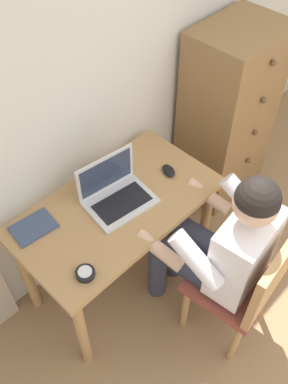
{
  "coord_description": "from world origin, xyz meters",
  "views": [
    {
      "loc": [
        -1.42,
        0.75,
        2.42
      ],
      "look_at": [
        -0.41,
        1.73,
        0.83
      ],
      "focal_mm": 39.84,
      "sensor_mm": 36.0,
      "label": 1
    }
  ],
  "objects_px": {
    "dresser": "(227,117)",
    "desk": "(118,219)",
    "chair": "(246,283)",
    "laptop": "(116,192)",
    "person_seated": "(220,244)",
    "computer_mouse": "(169,171)",
    "desk_clock": "(85,273)",
    "notebook_pad": "(33,227)"
  },
  "relations": [
    {
      "from": "dresser",
      "to": "computer_mouse",
      "type": "bearing_deg",
      "value": -169.75
    },
    {
      "from": "desk",
      "to": "notebook_pad",
      "type": "height_order",
      "value": "notebook_pad"
    },
    {
      "from": "laptop",
      "to": "desk_clock",
      "type": "xyz_separation_m",
      "value": [
        -0.41,
        -0.23,
        -0.04
      ]
    },
    {
      "from": "desk_clock",
      "to": "chair",
      "type": "bearing_deg",
      "value": -38.82
    },
    {
      "from": "person_seated",
      "to": "computer_mouse",
      "type": "distance_m",
      "value": 0.5
    },
    {
      "from": "computer_mouse",
      "to": "person_seated",
      "type": "bearing_deg",
      "value": -86.7
    },
    {
      "from": "desk_clock",
      "to": "notebook_pad",
      "type": "distance_m",
      "value": 0.39
    },
    {
      "from": "laptop",
      "to": "computer_mouse",
      "type": "xyz_separation_m",
      "value": [
        0.33,
        -0.07,
        -0.04
      ]
    },
    {
      "from": "laptop",
      "to": "desk_clock",
      "type": "relative_size",
      "value": 4.1
    },
    {
      "from": "desk",
      "to": "dresser",
      "type": "xyz_separation_m",
      "value": [
        1.09,
        0.1,
        0.02
      ]
    },
    {
      "from": "person_seated",
      "to": "desk_clock",
      "type": "xyz_separation_m",
      "value": [
        -0.6,
        0.31,
        0.07
      ]
    },
    {
      "from": "dresser",
      "to": "laptop",
      "type": "xyz_separation_m",
      "value": [
        -1.07,
        -0.07,
        0.15
      ]
    },
    {
      "from": "computer_mouse",
      "to": "desk_clock",
      "type": "relative_size",
      "value": 1.11
    },
    {
      "from": "chair",
      "to": "notebook_pad",
      "type": "distance_m",
      "value": 1.1
    },
    {
      "from": "person_seated",
      "to": "laptop",
      "type": "distance_m",
      "value": 0.59
    },
    {
      "from": "person_seated",
      "to": "notebook_pad",
      "type": "relative_size",
      "value": 5.71
    },
    {
      "from": "desk_clock",
      "to": "desk",
      "type": "bearing_deg",
      "value": 27.81
    },
    {
      "from": "chair",
      "to": "person_seated",
      "type": "relative_size",
      "value": 0.73
    },
    {
      "from": "person_seated",
      "to": "desk_clock",
      "type": "height_order",
      "value": "person_seated"
    },
    {
      "from": "notebook_pad",
      "to": "desk_clock",
      "type": "bearing_deg",
      "value": -82.75
    },
    {
      "from": "dresser",
      "to": "computer_mouse",
      "type": "distance_m",
      "value": 0.75
    },
    {
      "from": "desk_clock",
      "to": "notebook_pad",
      "type": "height_order",
      "value": "desk_clock"
    },
    {
      "from": "dresser",
      "to": "desk_clock",
      "type": "xyz_separation_m",
      "value": [
        -1.47,
        -0.3,
        0.12
      ]
    },
    {
      "from": "desk_clock",
      "to": "dresser",
      "type": "bearing_deg",
      "value": 11.45
    },
    {
      "from": "desk_clock",
      "to": "person_seated",
      "type": "bearing_deg",
      "value": -27.64
    },
    {
      "from": "computer_mouse",
      "to": "notebook_pad",
      "type": "relative_size",
      "value": 0.48
    },
    {
      "from": "dresser",
      "to": "laptop",
      "type": "height_order",
      "value": "dresser"
    },
    {
      "from": "person_seated",
      "to": "laptop",
      "type": "height_order",
      "value": "person_seated"
    },
    {
      "from": "dresser",
      "to": "desk",
      "type": "bearing_deg",
      "value": -174.89
    },
    {
      "from": "desk",
      "to": "notebook_pad",
      "type": "xyz_separation_m",
      "value": [
        -0.39,
        0.19,
        0.12
      ]
    },
    {
      "from": "desk",
      "to": "laptop",
      "type": "xyz_separation_m",
      "value": [
        0.03,
        0.03,
        0.17
      ]
    },
    {
      "from": "person_seated",
      "to": "desk_clock",
      "type": "bearing_deg",
      "value": 152.36
    },
    {
      "from": "dresser",
      "to": "person_seated",
      "type": "height_order",
      "value": "dresser"
    },
    {
      "from": "dresser",
      "to": "chair",
      "type": "distance_m",
      "value": 1.18
    },
    {
      "from": "chair",
      "to": "desk_clock",
      "type": "height_order",
      "value": "chair"
    },
    {
      "from": "person_seated",
      "to": "notebook_pad",
      "type": "xyz_separation_m",
      "value": [
        -0.6,
        0.7,
        0.06
      ]
    },
    {
      "from": "chair",
      "to": "laptop",
      "type": "xyz_separation_m",
      "value": [
        -0.21,
        0.73,
        0.29
      ]
    },
    {
      "from": "dresser",
      "to": "chair",
      "type": "bearing_deg",
      "value": -137.25
    },
    {
      "from": "notebook_pad",
      "to": "computer_mouse",
      "type": "bearing_deg",
      "value": -10.3
    },
    {
      "from": "chair",
      "to": "notebook_pad",
      "type": "height_order",
      "value": "chair"
    },
    {
      "from": "desk",
      "to": "desk_clock",
      "type": "relative_size",
      "value": 12.16
    },
    {
      "from": "laptop",
      "to": "desk_clock",
      "type": "bearing_deg",
      "value": -150.22
    }
  ]
}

